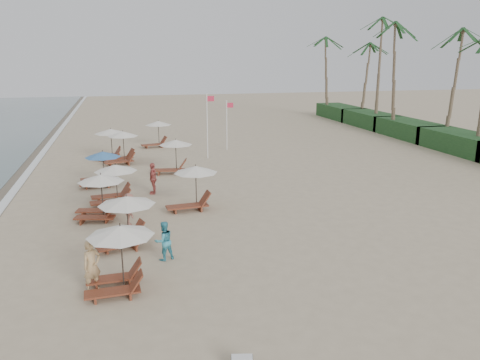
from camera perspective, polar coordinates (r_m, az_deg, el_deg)
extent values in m
plane|color=tan|center=(20.45, 0.86, -7.30)|extent=(160.00, 160.00, 0.00)
cube|color=white|center=(30.00, -25.67, -1.59)|extent=(0.50, 140.00, 0.02)
cube|color=#193D1C|center=(42.99, 24.99, 4.08)|extent=(3.20, 8.00, 1.60)
cube|color=#193D1C|center=(48.96, 19.54, 5.73)|extent=(3.20, 8.00, 1.60)
cube|color=#193D1C|center=(55.30, 15.29, 6.98)|extent=(3.20, 8.00, 1.60)
cube|color=#193D1C|center=(61.90, 11.91, 7.94)|extent=(3.20, 8.00, 1.60)
cylinder|color=brown|center=(45.83, 23.70, 9.97)|extent=(0.36, 0.36, 9.80)
cylinder|color=brown|center=(49.06, 18.32, 11.14)|extent=(0.36, 0.36, 10.60)
cylinder|color=brown|center=(53.96, 16.22, 11.97)|extent=(0.36, 0.36, 11.40)
cylinder|color=brown|center=(58.99, 14.35, 11.10)|extent=(0.36, 0.36, 9.00)
cylinder|color=brown|center=(62.83, 10.63, 11.85)|extent=(0.36, 0.36, 9.80)
cylinder|color=black|center=(16.44, -13.87, -9.20)|extent=(0.05, 0.05, 2.21)
cone|color=silver|center=(16.07, -14.09, -5.91)|extent=(2.22, 2.22, 0.35)
cylinder|color=black|center=(20.22, -13.23, -4.88)|extent=(0.05, 0.05, 2.03)
cone|color=silver|center=(19.94, -13.38, -2.40)|extent=(2.34, 2.34, 0.35)
cylinder|color=black|center=(23.83, -16.11, -2.00)|extent=(0.05, 0.05, 2.11)
cone|color=silver|center=(23.58, -16.27, 0.22)|extent=(2.18, 2.18, 0.35)
cylinder|color=black|center=(26.15, -14.51, -0.54)|extent=(0.05, 0.05, 2.02)
cone|color=silver|center=(25.94, -14.63, 1.40)|extent=(2.25, 2.25, 0.35)
cylinder|color=black|center=(30.08, -15.95, 1.29)|extent=(0.05, 0.05, 1.99)
cone|color=teal|center=(29.89, -16.07, 2.96)|extent=(2.14, 2.14, 0.35)
cylinder|color=black|center=(35.80, -13.69, 3.73)|extent=(0.05, 0.05, 2.28)
cone|color=silver|center=(35.63, -13.79, 5.38)|extent=(2.19, 2.19, 0.35)
cylinder|color=black|center=(37.65, -15.06, 4.12)|extent=(0.05, 0.05, 2.22)
cone|color=silver|center=(37.49, -15.17, 5.64)|extent=(2.45, 2.45, 0.35)
cylinder|color=black|center=(24.54, -5.26, -0.95)|extent=(0.05, 0.05, 2.15)
cone|color=silver|center=(24.30, -5.31, 1.27)|extent=(2.24, 2.24, 0.35)
cylinder|color=black|center=(32.37, -7.63, 2.78)|extent=(0.05, 0.05, 2.15)
cone|color=silver|center=(32.19, -7.69, 4.48)|extent=(2.24, 2.24, 0.35)
cylinder|color=black|center=(42.00, -9.67, 5.40)|extent=(0.05, 0.05, 2.15)
cone|color=silver|center=(41.86, -9.73, 6.72)|extent=(2.24, 2.24, 0.35)
imported|color=tan|center=(16.80, -17.25, -9.76)|extent=(0.77, 0.71, 1.76)
imported|color=teal|center=(18.62, -9.06, -7.17)|extent=(0.91, 0.81, 1.55)
imported|color=#8F5649|center=(22.63, -13.08, -3.45)|extent=(0.74, 1.07, 1.52)
imported|color=#AE4C45|center=(27.49, -10.33, 0.20)|extent=(0.64, 1.12, 1.81)
cube|color=silver|center=(12.78, 0.24, -20.41)|extent=(0.58, 0.37, 0.04)
cylinder|color=silver|center=(36.42, -3.93, 6.41)|extent=(0.08, 0.08, 4.93)
cube|color=#BB233D|center=(36.23, -3.54, 9.66)|extent=(0.55, 0.02, 0.40)
cylinder|color=silver|center=(39.81, -1.59, 6.53)|extent=(0.08, 0.08, 4.11)
cube|color=#BB233D|center=(39.68, -1.21, 8.92)|extent=(0.55, 0.02, 0.40)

